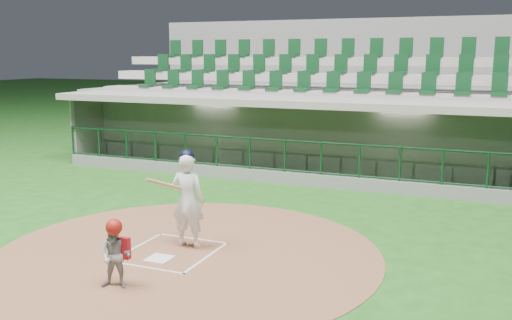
% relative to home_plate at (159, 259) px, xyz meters
% --- Properties ---
extents(ground, '(120.00, 120.00, 0.00)m').
position_rel_home_plate_xyz_m(ground, '(0.00, 0.70, -0.02)').
color(ground, '#1A4F16').
rests_on(ground, ground).
extents(dirt_circle, '(7.20, 7.20, 0.01)m').
position_rel_home_plate_xyz_m(dirt_circle, '(0.30, 0.50, -0.02)').
color(dirt_circle, brown).
rests_on(dirt_circle, ground).
extents(home_plate, '(0.43, 0.43, 0.02)m').
position_rel_home_plate_xyz_m(home_plate, '(0.00, 0.00, 0.00)').
color(home_plate, white).
rests_on(home_plate, dirt_circle).
extents(batter_box_chalk, '(1.55, 1.80, 0.01)m').
position_rel_home_plate_xyz_m(batter_box_chalk, '(0.00, 0.40, -0.00)').
color(batter_box_chalk, white).
rests_on(batter_box_chalk, ground).
extents(dugout_structure, '(16.40, 3.70, 3.00)m').
position_rel_home_plate_xyz_m(dugout_structure, '(0.06, 8.52, 0.93)').
color(dugout_structure, gray).
rests_on(dugout_structure, ground).
extents(seating_deck, '(17.00, 6.72, 5.15)m').
position_rel_home_plate_xyz_m(seating_deck, '(0.00, 11.61, 1.40)').
color(seating_deck, gray).
rests_on(seating_deck, ground).
extents(batter, '(0.88, 0.88, 1.89)m').
position_rel_home_plate_xyz_m(batter, '(0.15, 0.82, 0.93)').
color(batter, silver).
rests_on(batter, dirt_circle).
extents(catcher, '(0.59, 0.51, 1.12)m').
position_rel_home_plate_xyz_m(catcher, '(0.05, -1.33, 0.55)').
color(catcher, '#949499').
rests_on(catcher, dirt_circle).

